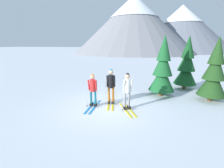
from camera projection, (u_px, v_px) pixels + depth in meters
The scene contains 8 objects.
ground_plane at pixel (108, 105), 7.74m from camera, with size 400.00×400.00×0.00m, color white.
skier_in_red at pixel (93, 88), 7.46m from camera, with size 0.61×1.80×1.64m.
skier_in_black at pixel (111, 84), 7.72m from camera, with size 0.62×1.70×1.84m.
skier_in_white at pixel (127, 90), 7.06m from camera, with size 1.06×1.66×1.77m.
pine_tree_near at pixel (214, 73), 7.97m from camera, with size 1.42×1.42×3.44m.
pine_tree_mid at pixel (163, 69), 8.84m from camera, with size 1.48×1.48×3.58m.
pine_tree_far at pixel (187, 65), 10.29m from camera, with size 1.50×1.50×3.62m.
mountain_ridge_distant at pixel (157, 26), 58.20m from camera, with size 59.32×54.86×19.70m.
Camera 1 is at (1.91, -6.96, 2.99)m, focal length 24.36 mm.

